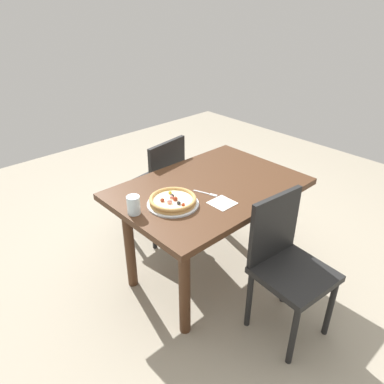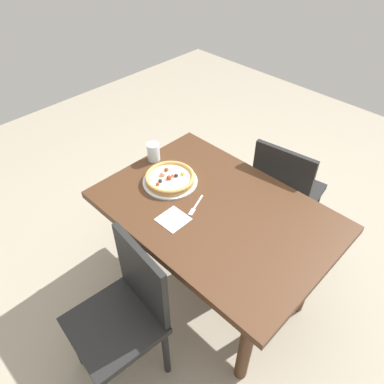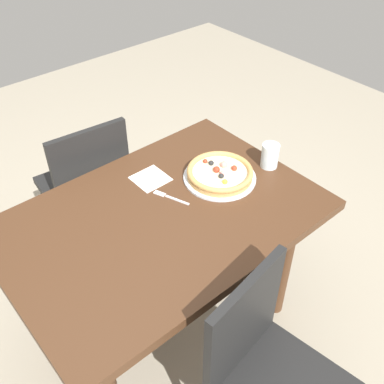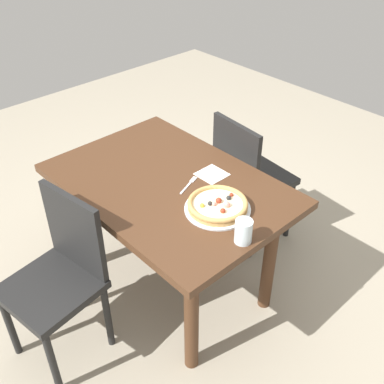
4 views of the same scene
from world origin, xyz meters
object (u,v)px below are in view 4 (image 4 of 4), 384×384
object	(u,v)px
pizza	(218,205)
drinking_glass	(243,231)
plate	(217,209)
chair_far	(248,176)
dining_table	(169,199)
napkin	(212,174)
chair_near	(60,274)
fork	(190,184)

from	to	relation	value
pizza	drinking_glass	xyz separation A→B (m)	(0.23, -0.08, 0.03)
plate	drinking_glass	xyz separation A→B (m)	(0.23, -0.08, 0.05)
chair_far	pizza	xyz separation A→B (m)	(0.33, -0.62, 0.29)
dining_table	napkin	xyz separation A→B (m)	(0.10, 0.21, 0.11)
dining_table	chair_near	xyz separation A→B (m)	(-0.05, -0.64, -0.15)
chair_near	pizza	size ratio (longest dim) A/B	3.11
chair_far	chair_near	bearing A→B (deg)	-86.50
chair_far	pizza	world-z (taller)	chair_far
chair_far	plate	xyz separation A→B (m)	(0.33, -0.62, 0.26)
dining_table	pizza	world-z (taller)	pizza
drinking_glass	napkin	size ratio (longest dim) A/B	0.79
chair_far	fork	xyz separation A→B (m)	(0.09, -0.57, 0.26)
plate	pizza	size ratio (longest dim) A/B	1.10
fork	napkin	bearing A→B (deg)	-26.63
chair_near	napkin	distance (m)	0.90
chair_far	napkin	xyz separation A→B (m)	(0.10, -0.43, 0.26)
chair_near	plate	world-z (taller)	chair_near
chair_near	plate	bearing A→B (deg)	-128.47
chair_far	napkin	distance (m)	0.51
fork	drinking_glass	size ratio (longest dim) A/B	1.44
dining_table	napkin	size ratio (longest dim) A/B	8.86
dining_table	chair_near	world-z (taller)	chair_near
dining_table	pizza	size ratio (longest dim) A/B	4.35
chair_far	napkin	world-z (taller)	chair_far
chair_near	fork	distance (m)	0.76
dining_table	fork	size ratio (longest dim) A/B	7.74
plate	fork	xyz separation A→B (m)	(-0.25, 0.05, -0.00)
plate	fork	bearing A→B (deg)	169.19
chair_near	drinking_glass	world-z (taller)	chair_near
chair_near	napkin	xyz separation A→B (m)	(0.15, 0.85, 0.26)
chair_near	napkin	bearing A→B (deg)	-108.59
fork	drinking_glass	distance (m)	0.49
pizza	fork	distance (m)	0.25
dining_table	fork	xyz separation A→B (m)	(0.09, 0.07, 0.11)
chair_far	napkin	bearing A→B (deg)	-70.76
fork	pizza	bearing A→B (deg)	-121.05
fork	drinking_glass	xyz separation A→B (m)	(0.47, -0.12, 0.05)
chair_near	drinking_glass	bearing A→B (deg)	-144.73
napkin	chair_near	bearing A→B (deg)	-100.19
chair_far	plate	size ratio (longest dim) A/B	2.83
fork	plate	bearing A→B (deg)	-121.12
dining_table	fork	bearing A→B (deg)	37.71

